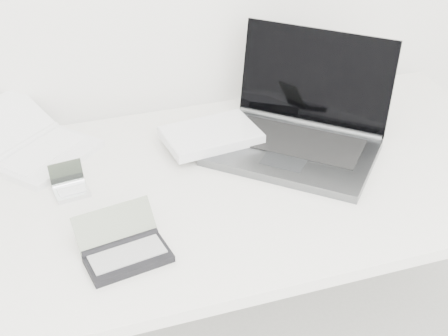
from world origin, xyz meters
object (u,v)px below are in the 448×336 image
object	(u,v)px
netbook_open_white	(35,147)
palmtop_charcoal	(125,250)
desk	(230,193)
laptop_large	(281,131)

from	to	relation	value
netbook_open_white	palmtop_charcoal	xyz separation A→B (m)	(0.15, -0.47, -0.01)
netbook_open_white	desk	bearing A→B (deg)	-71.45
palmtop_charcoal	laptop_large	bearing A→B (deg)	23.07
laptop_large	netbook_open_white	distance (m)	0.65
desk	netbook_open_white	xyz separation A→B (m)	(-0.45, 0.26, 0.07)
desk	netbook_open_white	bearing A→B (deg)	149.82
palmtop_charcoal	desk	bearing A→B (deg)	24.67
desk	netbook_open_white	distance (m)	0.53
desk	palmtop_charcoal	size ratio (longest dim) A/B	8.25
netbook_open_white	palmtop_charcoal	distance (m)	0.50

